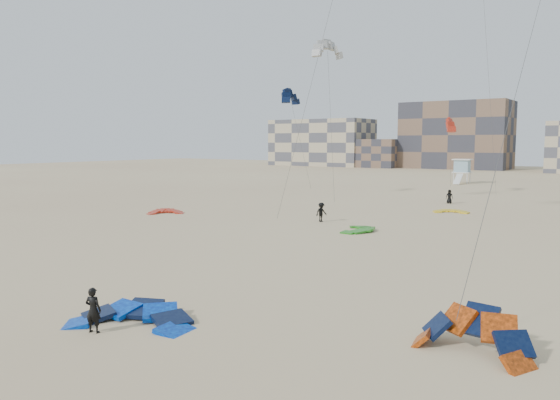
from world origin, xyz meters
The scene contains 16 objects.
ground centered at (0.00, 0.00, 0.00)m, with size 320.00×320.00×0.00m, color beige.
kite_ground_blue centered at (-1.10, -2.45, 0.00)m, with size 4.70×4.84×1.04m, color blue, non-canonical shape.
kite_ground_orange centered at (10.85, 2.07, 0.00)m, with size 3.97×3.30×2.35m, color #FF5811, non-canonical shape.
kite_ground_red centered at (-24.87, 21.90, 0.00)m, with size 3.24×3.40×0.74m, color red, non-canonical shape.
kite_ground_green centered at (-4.05, 23.17, 0.00)m, with size 3.64×3.85×0.51m, color #1E8A24, non-canonical shape.
kite_ground_yellow centered at (-1.37, 38.99, 0.00)m, with size 3.09×3.25×0.40m, color yellow, non-canonical shape.
kitesurfer_main centered at (-1.45, -3.97, 0.87)m, with size 0.63×0.42×1.74m, color black.
kitesurfer_c centered at (-8.98, 25.80, 0.87)m, with size 1.13×0.65×1.75m, color black.
kitesurfer_e centered at (-4.12, 47.10, 0.82)m, with size 0.80×0.52×1.63m, color black.
kite_fly_grey centered at (-15.64, 38.31, 17.37)m, with size 6.71×8.16×17.80m.
kite_fly_navy centered at (-24.08, 43.40, 12.88)m, with size 4.34×4.28×13.30m.
kite_fly_red centered at (-7.98, 59.06, 9.31)m, with size 4.66×4.60×9.73m.
lifeguard_tower_far centered at (-12.28, 79.80, 2.10)m, with size 3.19×5.88×4.24m.
condo_west_a centered at (-70.00, 130.00, 7.00)m, with size 30.00×15.00×14.00m, color tan.
condo_west_b centered at (-30.00, 134.00, 9.00)m, with size 28.00×14.00×18.00m, color brown.
condo_fill_left centered at (-50.00, 128.00, 4.00)m, with size 12.00×10.00×8.00m, color brown.
Camera 1 is at (15.69, -16.37, 7.15)m, focal length 35.00 mm.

